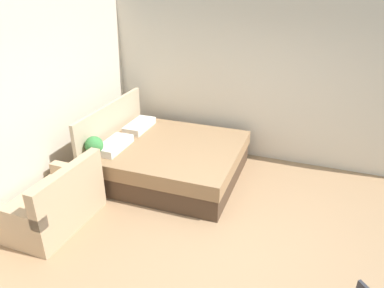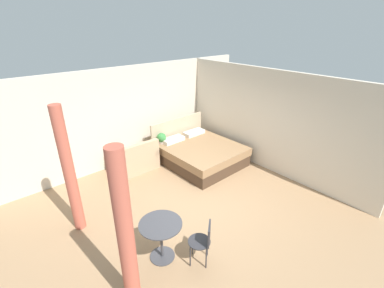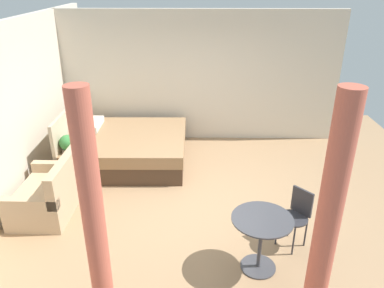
{
  "view_description": "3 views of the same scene",
  "coord_description": "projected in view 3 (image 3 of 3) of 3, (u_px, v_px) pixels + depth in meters",
  "views": [
    {
      "loc": [
        -3.36,
        -0.75,
        3.06
      ],
      "look_at": [
        0.6,
        0.73,
        1.04
      ],
      "focal_mm": 33.23,
      "sensor_mm": 36.0,
      "label": 1
    },
    {
      "loc": [
        -3.5,
        -3.8,
        3.89
      ],
      "look_at": [
        0.65,
        0.97,
        0.99
      ],
      "focal_mm": 25.03,
      "sensor_mm": 36.0,
      "label": 2
    },
    {
      "loc": [
        -5.26,
        0.03,
        3.43
      ],
      "look_at": [
        -0.1,
        0.12,
        1.06
      ],
      "focal_mm": 34.82,
      "sensor_mm": 36.0,
      "label": 3
    }
  ],
  "objects": [
    {
      "name": "potted_plant",
      "position": [
        68.0,
        145.0,
        6.51
      ],
      "size": [
        0.28,
        0.28,
        0.41
      ],
      "color": "tan",
      "rests_on": "nightstand"
    },
    {
      "name": "couch",
      "position": [
        50.0,
        194.0,
        5.82
      ],
      "size": [
        1.27,
        0.85,
        0.9
      ],
      "color": "tan",
      "rests_on": "ground"
    },
    {
      "name": "curtain_right",
      "position": [
        94.0,
        221.0,
        3.5
      ],
      "size": [
        0.21,
        0.21,
        2.62
      ],
      "color": "#C15B47",
      "rests_on": "ground"
    },
    {
      "name": "balcony_table",
      "position": [
        261.0,
        234.0,
        4.56
      ],
      "size": [
        0.75,
        0.75,
        0.76
      ],
      "color": "#3F3F44",
      "rests_on": "ground"
    },
    {
      "name": "curtain_left",
      "position": [
        328.0,
        223.0,
        3.47
      ],
      "size": [
        0.23,
        0.23,
        2.62
      ],
      "color": "#C15B47",
      "rests_on": "ground"
    },
    {
      "name": "cafe_chair_near_window",
      "position": [
        297.0,
        212.0,
        5.01
      ],
      "size": [
        0.55,
        0.55,
        0.82
      ],
      "color": "#2D2D33",
      "rests_on": "ground"
    },
    {
      "name": "wall_back",
      "position": [
        4.0,
        120.0,
        5.67
      ],
      "size": [
        8.28,
        0.12,
        2.8
      ],
      "primitive_type": "cube",
      "color": "beige",
      "rests_on": "ground"
    },
    {
      "name": "nightstand",
      "position": [
        72.0,
        166.0,
        6.79
      ],
      "size": [
        0.54,
        0.41,
        0.48
      ],
      "color": "brown",
      "rests_on": "ground"
    },
    {
      "name": "vase",
      "position": [
        72.0,
        147.0,
        6.77
      ],
      "size": [
        0.13,
        0.13,
        0.16
      ],
      "color": "silver",
      "rests_on": "nightstand"
    },
    {
      "name": "bed",
      "position": [
        126.0,
        147.0,
        7.35
      ],
      "size": [
        2.01,
        2.25,
        1.14
      ],
      "color": "#473323",
      "rests_on": "ground"
    },
    {
      "name": "wall_right",
      "position": [
        199.0,
        77.0,
        8.03
      ],
      "size": [
        0.12,
        5.99,
        2.8
      ],
      "primitive_type": "cube",
      "color": "beige",
      "rests_on": "ground"
    },
    {
      "name": "ground_plane",
      "position": [
        199.0,
        200.0,
        6.21
      ],
      "size": [
        8.28,
        8.99,
        0.02
      ],
      "primitive_type": "cube",
      "color": "#9E7A56"
    }
  ]
}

